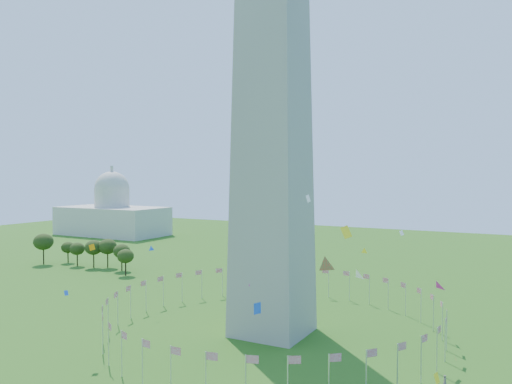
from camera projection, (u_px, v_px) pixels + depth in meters
flag_ring at (272, 315)px, 122.25m from camera, size 80.24×80.24×9.00m
capitol_building at (112, 199)px, 321.24m from camera, size 70.00×35.00×46.00m
kites_aloft at (295, 275)px, 87.54m from camera, size 117.57×53.86×40.25m
tree_line_west at (86, 254)px, 208.72m from camera, size 55.78×15.76×13.05m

